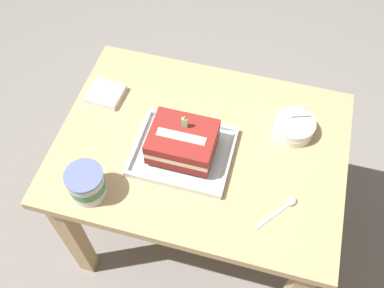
% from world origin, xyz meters
% --- Properties ---
extents(ground_plane, '(8.00, 8.00, 0.00)m').
position_xyz_m(ground_plane, '(0.00, 0.00, 0.00)').
color(ground_plane, gray).
extents(dining_table, '(0.94, 0.70, 0.68)m').
position_xyz_m(dining_table, '(0.00, 0.00, 0.57)').
color(dining_table, tan).
rests_on(dining_table, ground_plane).
extents(foil_tray, '(0.31, 0.26, 0.02)m').
position_xyz_m(foil_tray, '(-0.05, -0.05, 0.69)').
color(foil_tray, silver).
rests_on(foil_tray, dining_table).
extents(birthday_cake, '(0.20, 0.16, 0.14)m').
position_xyz_m(birthday_cake, '(-0.05, -0.05, 0.75)').
color(birthday_cake, maroon).
rests_on(birthday_cake, foil_tray).
extents(bowl_stack, '(0.13, 0.13, 0.10)m').
position_xyz_m(bowl_stack, '(0.28, 0.13, 0.71)').
color(bowl_stack, white).
rests_on(bowl_stack, dining_table).
extents(ice_cream_tub, '(0.11, 0.11, 0.10)m').
position_xyz_m(ice_cream_tub, '(-0.28, -0.26, 0.74)').
color(ice_cream_tub, white).
rests_on(ice_cream_tub, dining_table).
extents(serving_spoon_near_tray, '(0.11, 0.14, 0.01)m').
position_xyz_m(serving_spoon_near_tray, '(0.30, -0.14, 0.69)').
color(serving_spoon_near_tray, silver).
rests_on(serving_spoon_near_tray, dining_table).
extents(napkin_pile, '(0.12, 0.12, 0.02)m').
position_xyz_m(napkin_pile, '(-0.38, 0.11, 0.70)').
color(napkin_pile, white).
rests_on(napkin_pile, dining_table).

